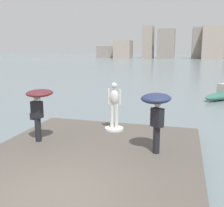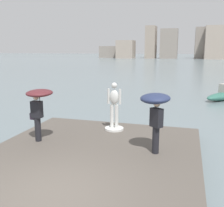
# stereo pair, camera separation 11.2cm
# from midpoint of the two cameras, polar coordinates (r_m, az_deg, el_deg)

# --- Properties ---
(ground_plane) EXTENTS (400.00, 400.00, 0.00)m
(ground_plane) POSITION_cam_midpoint_polar(r_m,az_deg,el_deg) (45.24, 12.59, 6.62)
(ground_plane) COLOR slate
(pier) EXTENTS (6.84, 9.27, 0.40)m
(pier) POSITION_cam_midpoint_polar(r_m,az_deg,el_deg) (8.01, -6.46, -14.21)
(pier) COLOR #564F47
(pier) RESTS_ON ground
(statue_white_figure) EXTENTS (0.78, 0.78, 1.98)m
(statue_white_figure) POSITION_cam_midpoint_polar(r_m,az_deg,el_deg) (10.84, 0.78, -1.42)
(statue_white_figure) COLOR silver
(statue_white_figure) RESTS_ON pier
(onlooker_left) EXTENTS (1.02, 1.03, 1.91)m
(onlooker_left) POSITION_cam_midpoint_polar(r_m,az_deg,el_deg) (9.70, -15.25, 0.50)
(onlooker_left) COLOR black
(onlooker_left) RESTS_ON pier
(onlooker_right) EXTENTS (1.34, 1.34, 1.95)m
(onlooker_right) POSITION_cam_midpoint_polar(r_m,az_deg,el_deg) (8.41, 9.75, -0.53)
(onlooker_right) COLOR black
(onlooker_right) RESTS_ON pier
(distant_skyline) EXTENTS (64.91, 13.80, 13.47)m
(distant_skyline) POSITION_cam_midpoint_polar(r_m,az_deg,el_deg) (116.30, 14.12, 12.01)
(distant_skyline) COLOR gray
(distant_skyline) RESTS_ON ground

